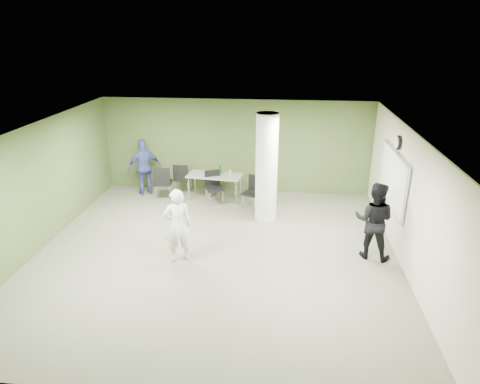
# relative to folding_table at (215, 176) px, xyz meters

# --- Properties ---
(floor) EXTENTS (8.00, 8.00, 0.00)m
(floor) POSITION_rel_folding_table_xyz_m (0.53, -3.24, -0.69)
(floor) COLOR #565845
(floor) RESTS_ON ground
(ceiling) EXTENTS (8.00, 8.00, 0.00)m
(ceiling) POSITION_rel_folding_table_xyz_m (0.53, -3.24, 2.11)
(ceiling) COLOR white
(ceiling) RESTS_ON wall_back
(wall_back) EXTENTS (8.00, 2.80, 0.02)m
(wall_back) POSITION_rel_folding_table_xyz_m (0.53, 0.76, 0.71)
(wall_back) COLOR #445528
(wall_back) RESTS_ON floor
(wall_left) EXTENTS (0.02, 8.00, 2.80)m
(wall_left) POSITION_rel_folding_table_xyz_m (-3.47, -3.24, 0.71)
(wall_left) COLOR #445528
(wall_left) RESTS_ON floor
(wall_right_cream) EXTENTS (0.02, 8.00, 2.80)m
(wall_right_cream) POSITION_rel_folding_table_xyz_m (4.53, -3.24, 0.71)
(wall_right_cream) COLOR beige
(wall_right_cream) RESTS_ON floor
(column) EXTENTS (0.56, 0.56, 2.80)m
(column) POSITION_rel_folding_table_xyz_m (1.53, -1.24, 0.71)
(column) COLOR silver
(column) RESTS_ON floor
(whiteboard) EXTENTS (0.05, 2.30, 1.30)m
(whiteboard) POSITION_rel_folding_table_xyz_m (4.46, -2.04, 0.81)
(whiteboard) COLOR silver
(whiteboard) RESTS_ON wall_right_cream
(wall_clock) EXTENTS (0.06, 0.32, 0.32)m
(wall_clock) POSITION_rel_folding_table_xyz_m (4.46, -2.04, 1.66)
(wall_clock) COLOR black
(wall_clock) RESTS_ON wall_right_cream
(folding_table) EXTENTS (1.63, 0.87, 0.99)m
(folding_table) POSITION_rel_folding_table_xyz_m (0.00, 0.00, 0.00)
(folding_table) COLOR gray
(folding_table) RESTS_ON floor
(wastebasket) EXTENTS (0.25, 0.25, 0.29)m
(wastebasket) POSITION_rel_folding_table_xyz_m (-0.22, 0.18, -0.55)
(wastebasket) COLOR #4C4C4C
(wastebasket) RESTS_ON floor
(chair_back_left) EXTENTS (0.57, 0.57, 1.00)m
(chair_back_left) POSITION_rel_folding_table_xyz_m (-1.51, -0.21, -0.10)
(chair_back_left) COLOR black
(chair_back_left) RESTS_ON floor
(chair_back_right) EXTENTS (0.48, 0.48, 0.95)m
(chair_back_right) POSITION_rel_folding_table_xyz_m (-1.05, 0.29, -0.14)
(chair_back_right) COLOR black
(chair_back_right) RESTS_ON floor
(chair_table_left) EXTENTS (0.61, 0.61, 0.93)m
(chair_table_left) POSITION_rel_folding_table_xyz_m (-0.00, -0.26, -0.15)
(chair_table_left) COLOR black
(chair_table_left) RESTS_ON floor
(chair_table_right) EXTENTS (0.60, 0.60, 0.91)m
(chair_table_right) POSITION_rel_folding_table_xyz_m (1.15, -0.50, -0.16)
(chair_table_right) COLOR black
(chair_table_right) RESTS_ON floor
(woman_white) EXTENTS (0.70, 0.58, 1.64)m
(woman_white) POSITION_rel_folding_table_xyz_m (-0.22, -3.58, 0.13)
(woman_white) COLOR silver
(woman_white) RESTS_ON floor
(man_black) EXTENTS (1.01, 0.89, 1.73)m
(man_black) POSITION_rel_folding_table_xyz_m (3.93, -2.99, 0.17)
(man_black) COLOR black
(man_black) RESTS_ON floor
(man_blue) EXTENTS (1.06, 0.88, 1.69)m
(man_blue) POSITION_rel_folding_table_xyz_m (-2.14, 0.16, 0.15)
(man_blue) COLOR #39428F
(man_blue) RESTS_ON floor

